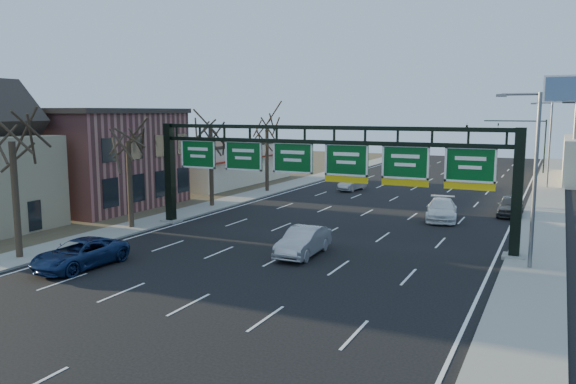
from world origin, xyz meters
The scene contains 20 objects.
ground centered at (0.00, 0.00, 0.00)m, with size 160.00×160.00×0.00m, color black.
sidewalk_left centered at (-12.80, 20.00, 0.06)m, with size 3.00×120.00×0.12m, color gray.
sidewalk_right centered at (12.80, 20.00, 0.06)m, with size 3.00×120.00×0.12m, color gray.
dirt_strip_left centered at (-25.00, 20.00, 0.03)m, with size 21.00×120.00×0.06m, color #473D2B.
lane_markings centered at (0.00, 20.00, 0.01)m, with size 21.60×120.00×0.01m, color white.
sign_gantry centered at (0.16, 8.00, 4.63)m, with size 24.60×1.20×7.20m.
brick_block centered at (-21.50, 11.00, 4.16)m, with size 10.40×12.40×8.30m.
cream_strip centered at (-21.48, 29.00, 2.36)m, with size 10.90×18.40×4.70m.
tree_near centered at (-12.80, -4.00, 7.48)m, with size 3.60×3.60×8.86m.
tree_gantry centered at (-12.80, 5.00, 7.11)m, with size 3.60×3.60×8.48m.
tree_mid centered at (-12.80, 15.00, 7.85)m, with size 3.60×3.60×9.24m.
tree_far centered at (-12.80, 25.00, 7.48)m, with size 3.60×3.60×8.86m.
streetlight_near centered at (12.47, 6.00, 5.08)m, with size 2.15×0.22×9.00m.
streetlight_far centered at (12.47, 40.00, 5.08)m, with size 2.15×0.22×9.00m.
traffic_signal_mast centered at (5.69, 55.00, 5.50)m, with size 10.16×0.54×7.00m.
car_blue_suv centered at (-8.47, -3.80, 0.73)m, with size 2.42×5.25×1.46m, color navy.
car_silver_sedan centered at (0.93, 3.56, 0.79)m, with size 1.67×4.79×1.58m, color #A3A4A8.
car_white_wagon centered at (5.94, 17.61, 0.77)m, with size 2.17×5.33×1.55m, color white.
car_grey_far centered at (10.42, 21.67, 0.78)m, with size 1.84×4.58×1.56m, color #3B3E40.
car_silver_distant centered at (-5.39, 29.70, 0.67)m, with size 1.43×4.09×1.35m, color #A2A2A6.
Camera 1 is at (13.66, -24.57, 8.06)m, focal length 35.00 mm.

